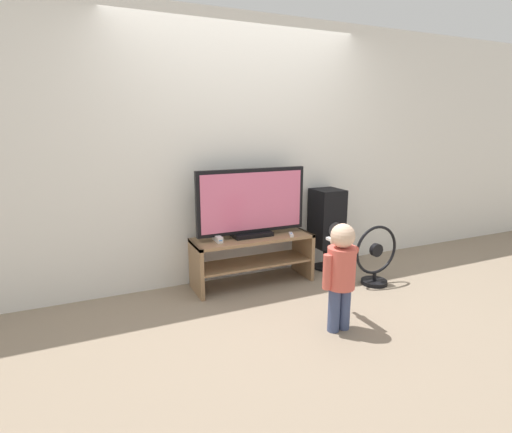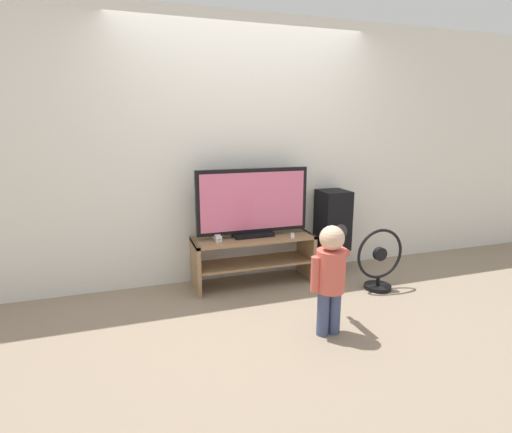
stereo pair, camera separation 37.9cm
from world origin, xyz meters
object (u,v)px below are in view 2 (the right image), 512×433
Objects in this scene: floor_fan at (379,263)px; game_console at (217,237)px; television at (253,203)px; remote_primary at (292,235)px; child at (330,271)px; speaker_tower at (333,221)px.

game_console is at bearing 160.73° from floor_fan.
remote_primary is (0.36, -0.14, -0.32)m from television.
child is at bearing -78.51° from television.
game_console is 0.74m from remote_primary.
television reaches higher than remote_primary.
child is (0.23, -1.14, -0.32)m from television.
television reaches higher than speaker_tower.
child is 1.38m from speaker_tower.
speaker_tower is 0.69m from floor_fan.
television is 0.47m from game_console.
child reaches higher than floor_fan.
television is 1.26× the size of speaker_tower.
remote_primary is 0.16× the size of child.
child is 0.96× the size of speaker_tower.
television is 1.35m from floor_fan.
television reaches higher than child.
television reaches higher than floor_fan.
child is 1.08m from floor_fan.
speaker_tower is (0.69, 1.19, 0.05)m from child.
floor_fan is (0.87, 0.60, -0.23)m from child.
speaker_tower is at bearing 107.49° from floor_fan.
game_console is at bearing 170.79° from remote_primary.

